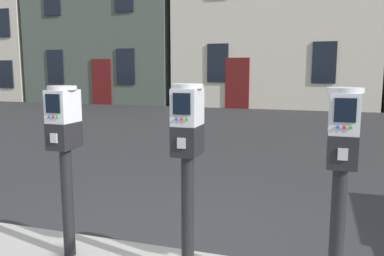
# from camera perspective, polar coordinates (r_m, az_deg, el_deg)

# --- Properties ---
(parking_meter_near_kerb) EXTENTS (0.22, 0.25, 1.34)m
(parking_meter_near_kerb) POSITION_cam_1_polar(r_m,az_deg,el_deg) (3.14, -18.03, -1.76)
(parking_meter_near_kerb) COLOR black
(parking_meter_near_kerb) RESTS_ON sidewalk_slab
(parking_meter_twin_adjacent) EXTENTS (0.22, 0.25, 1.36)m
(parking_meter_twin_adjacent) POSITION_cam_1_polar(r_m,az_deg,el_deg) (2.68, -0.66, -2.64)
(parking_meter_twin_adjacent) COLOR black
(parking_meter_twin_adjacent) RESTS_ON sidewalk_slab
(parking_meter_end_of_row) EXTENTS (0.22, 0.25, 1.35)m
(parking_meter_end_of_row) POSITION_cam_1_polar(r_m,az_deg,el_deg) (2.56, 20.88, -3.94)
(parking_meter_end_of_row) COLOR black
(parking_meter_end_of_row) RESTS_ON sidewalk_slab
(townhouse_brownstone) EXTENTS (7.19, 6.46, 10.09)m
(townhouse_brownstone) POSITION_cam_1_polar(r_m,az_deg,el_deg) (26.54, -25.52, 15.10)
(townhouse_brownstone) COLOR beige
(townhouse_brownstone) RESTS_ON ground_plane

